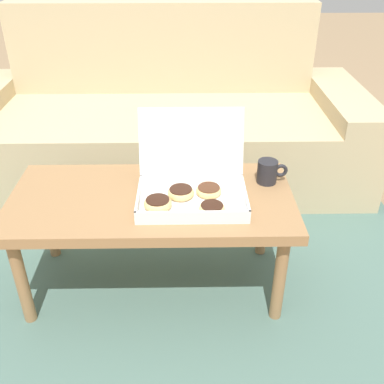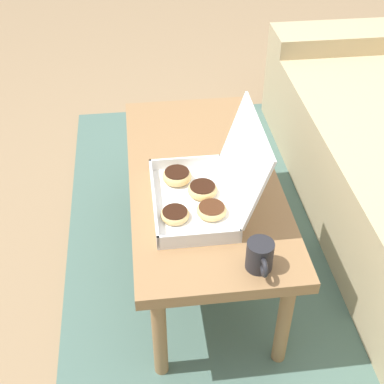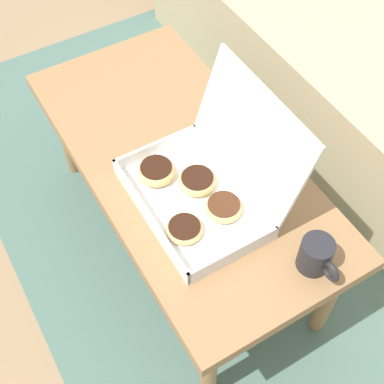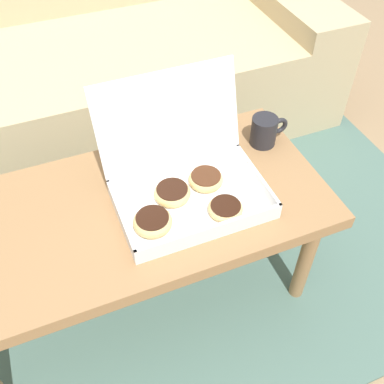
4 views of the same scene
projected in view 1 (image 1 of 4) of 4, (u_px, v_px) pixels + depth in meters
ground_plane at (158, 263)px, 1.96m from camera, size 12.00×12.00×0.00m
area_rug at (161, 222)px, 2.21m from camera, size 2.31×1.90×0.01m
couch at (163, 125)px, 2.52m from camera, size 2.19×0.87×0.90m
coffee_table at (152, 207)px, 1.65m from camera, size 1.03×0.50×0.42m
pastry_box at (189, 186)px, 1.58m from camera, size 0.38×0.32×0.29m
coffee_mug at (268, 172)px, 1.69m from camera, size 0.12×0.08×0.09m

